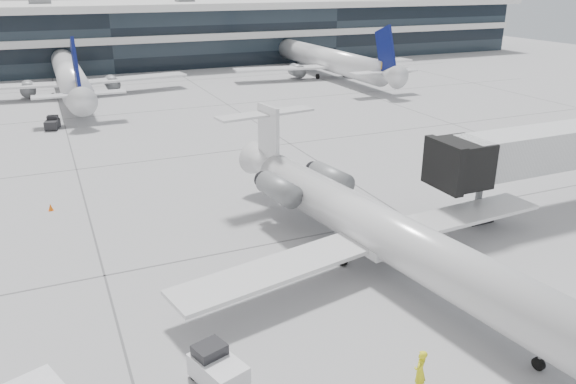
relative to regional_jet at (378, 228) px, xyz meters
name	(u,v)px	position (x,y,z in m)	size (l,w,h in m)	color
ground	(272,244)	(-4.29, 5.13, -2.40)	(220.00, 220.00, 0.00)	gray
terminal	(104,38)	(-4.29, 87.13, 2.60)	(170.00, 22.00, 10.00)	black
bg_jet_center	(72,95)	(-12.29, 60.13, -2.40)	(32.00, 40.00, 9.60)	white
bg_jet_right	(326,76)	(27.71, 60.13, -2.40)	(32.00, 40.00, 9.60)	white
regional_jet	(378,228)	(0.00, 0.00, 0.00)	(24.38, 30.42, 7.03)	silver
jet_bridge	(560,147)	(16.46, 2.91, 1.97)	(18.64, 4.14, 6.00)	#B8BABD
ramp_worker	(420,371)	(-3.95, -9.47, -1.46)	(0.69, 0.45, 1.89)	yellow
baggage_tug	(217,368)	(-11.12, -5.79, -1.70)	(2.12, 2.76, 1.55)	silver
traffic_cone	(51,207)	(-16.63, 16.29, -2.16)	(0.45, 0.45, 0.51)	#FF670D
far_tug	(52,123)	(-15.52, 40.80, -1.79)	(1.77, 2.40, 1.37)	black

